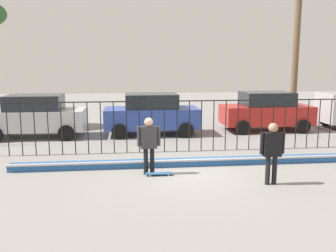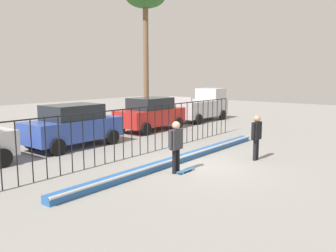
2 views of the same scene
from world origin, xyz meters
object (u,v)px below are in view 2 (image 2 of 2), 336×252
Objects in this scene: skateboarder at (176,142)px; camera_operator at (257,133)px; parked_car_blue at (73,125)px; pickup_truck at (202,106)px; palm_tree_tall at (145,3)px; parked_car_red at (150,114)px; skateboard at (186,170)px.

skateboarder is 1.00× the size of camera_operator.
parked_car_blue is 11.21m from pickup_truck.
palm_tree_tall reaches higher than skateboarder.
parked_car_red is at bearing 0.65° from parked_car_blue.
skateboarder reaches higher than camera_operator.
palm_tree_tall is at bearing 36.63° from skateboarder.
parked_car_red reaches higher than skateboard.
skateboard is 8.94m from parked_car_red.
parked_car_blue is (-2.77, 7.44, -0.05)m from camera_operator.
parked_car_red is 0.91× the size of pickup_truck.
skateboard is 0.47× the size of camera_operator.
camera_operator is 0.19× the size of palm_tree_tall.
skateboarder is 0.19× the size of palm_tree_tall.
camera_operator is at bearing -111.99° from parked_car_red.
pickup_truck is at bearing -0.92° from parked_car_red.
skateboarder is at bearing -97.69° from parked_car_blue.
parked_car_blue and parked_car_red have the same top height.
skateboard is (0.28, -0.19, -0.97)m from skateboarder.
pickup_truck is at bearing 48.00° from skateboard.
skateboarder is 8.94m from parked_car_red.
skateboarder is 14.42m from palm_tree_tall.
parked_car_red reaches higher than camera_operator.
skateboard is 0.09× the size of palm_tree_tall.
skateboarder is 0.40× the size of parked_car_blue.
pickup_truck is at bearing -41.40° from palm_tree_tall.
skateboard is at bearing -94.99° from parked_car_blue.
palm_tree_tall is (-2.94, 2.59, 6.86)m from pickup_truck.
palm_tree_tall is (8.47, 9.36, 7.84)m from skateboard.
pickup_truck reaches higher than skateboarder.
pickup_truck is at bearing -0.80° from parked_car_blue.
camera_operator is 7.94m from parked_car_blue.
parked_car_red is at bearing -134.39° from palm_tree_tall.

